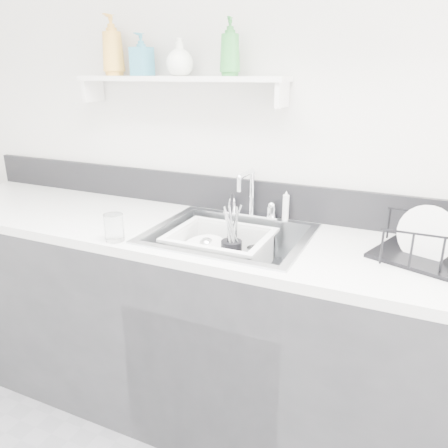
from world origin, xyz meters
The scene contains 18 objects.
counter_run centered at (0.00, 1.19, 0.46)m, with size 3.20×0.62×0.92m.
backsplash centered at (0.00, 1.49, 1.00)m, with size 3.20×0.02×0.16m, color black.
sink centered at (0.00, 1.19, 0.83)m, with size 0.64×0.52×0.20m, color silver, non-canonical shape.
faucet centered at (0.00, 1.44, 0.98)m, with size 0.26×0.18×0.23m.
side_sprayer centered at (0.16, 1.44, 0.99)m, with size 0.03×0.03×0.14m, color white.
wall_shelf centered at (-0.35, 1.42, 1.51)m, with size 1.00×0.16×0.12m.
wash_tub centered at (-0.05, 1.20, 0.83)m, with size 0.41×0.33×0.16m, color white, non-canonical shape.
plate_stack centered at (-0.10, 1.17, 0.80)m, with size 0.27×0.27×0.11m.
utensil_cup centered at (0.00, 1.22, 0.83)m, with size 0.09×0.09×0.30m.
ladle centered at (-0.07, 1.18, 0.81)m, with size 0.30×0.11×0.09m, color silver, non-canonical shape.
tumbler_in_tub centered at (0.10, 1.23, 0.82)m, with size 0.07×0.07×0.10m, color white.
tumbler_counter centered at (-0.38, 0.94, 0.97)m, with size 0.08×0.08×0.11m, color white.
dish_rack centered at (0.78, 1.25, 0.99)m, with size 0.41×0.31×0.14m, color black, non-canonical shape.
bowl_small centered at (0.09, 1.12, 0.78)m, with size 0.10×0.10×0.03m, color white.
soap_bottle_a centered at (-0.69, 1.41, 1.66)m, with size 0.10×0.10×0.26m, color gold.
soap_bottle_b centered at (-0.52, 1.40, 1.62)m, with size 0.08×0.08×0.18m, color teal.
soap_bottle_c centered at (-0.33, 1.40, 1.61)m, with size 0.12×0.12×0.15m, color white.
soap_bottle_d centered at (-0.09, 1.40, 1.64)m, with size 0.09×0.09×0.22m, color #308637.
Camera 1 is at (0.67, -0.34, 1.54)m, focal length 35.00 mm.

